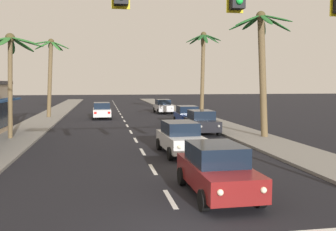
{
  "coord_description": "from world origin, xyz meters",
  "views": [
    {
      "loc": [
        -2.08,
        -8.69,
        3.68
      ],
      "look_at": [
        0.87,
        8.0,
        2.2
      ],
      "focal_mm": 39.81,
      "sensor_mm": 36.0,
      "label": 1
    }
  ],
  "objects_px": {
    "sedan_parked_far_kerb": "(163,106)",
    "sedan_lead_at_stop_bar": "(217,169)",
    "palm_right_third": "(203,59)",
    "traffic_signal_mast": "(305,18)",
    "sedan_third_in_queue": "(180,138)",
    "palm_right_second": "(262,55)",
    "sedan_parked_nearest_kerb": "(187,115)",
    "palm_left_second": "(10,56)",
    "sedan_parked_mid_kerb": "(201,122)",
    "palm_left_third": "(50,65)",
    "sedan_oncoming_far": "(102,110)"
  },
  "relations": [
    {
      "from": "sedan_oncoming_far",
      "to": "palm_right_third",
      "type": "xyz_separation_m",
      "value": [
        10.66,
        -0.46,
        5.35
      ]
    },
    {
      "from": "sedan_parked_nearest_kerb",
      "to": "palm_left_second",
      "type": "distance_m",
      "value": 15.29
    },
    {
      "from": "sedan_parked_mid_kerb",
      "to": "palm_left_second",
      "type": "relative_size",
      "value": 0.65
    },
    {
      "from": "sedan_parked_nearest_kerb",
      "to": "palm_right_second",
      "type": "height_order",
      "value": "palm_right_second"
    },
    {
      "from": "sedan_lead_at_stop_bar",
      "to": "palm_left_second",
      "type": "xyz_separation_m",
      "value": [
        -9.41,
        13.63,
        4.52
      ]
    },
    {
      "from": "traffic_signal_mast",
      "to": "palm_left_second",
      "type": "bearing_deg",
      "value": 122.78
    },
    {
      "from": "sedan_third_in_queue",
      "to": "palm_left_second",
      "type": "bearing_deg",
      "value": 146.47
    },
    {
      "from": "traffic_signal_mast",
      "to": "palm_right_third",
      "type": "relative_size",
      "value": 1.24
    },
    {
      "from": "palm_right_third",
      "to": "palm_left_third",
      "type": "bearing_deg",
      "value": 172.82
    },
    {
      "from": "sedan_third_in_queue",
      "to": "sedan_parked_far_kerb",
      "type": "bearing_deg",
      "value": 82.7
    },
    {
      "from": "traffic_signal_mast",
      "to": "sedan_parked_nearest_kerb",
      "type": "height_order",
      "value": "traffic_signal_mast"
    },
    {
      "from": "palm_left_second",
      "to": "sedan_parked_nearest_kerb",
      "type": "bearing_deg",
      "value": 26.6
    },
    {
      "from": "traffic_signal_mast",
      "to": "palm_left_second",
      "type": "relative_size",
      "value": 1.65
    },
    {
      "from": "palm_right_second",
      "to": "sedan_third_in_queue",
      "type": "bearing_deg",
      "value": -145.83
    },
    {
      "from": "sedan_parked_nearest_kerb",
      "to": "palm_right_second",
      "type": "xyz_separation_m",
      "value": [
        2.97,
        -8.69,
        4.68
      ]
    },
    {
      "from": "sedan_parked_far_kerb",
      "to": "sedan_lead_at_stop_bar",
      "type": "bearing_deg",
      "value": -96.24
    },
    {
      "from": "sedan_lead_at_stop_bar",
      "to": "palm_right_third",
      "type": "xyz_separation_m",
      "value": [
        6.92,
        26.93,
        5.35
      ]
    },
    {
      "from": "palm_right_second",
      "to": "palm_left_third",
      "type": "bearing_deg",
      "value": 131.74
    },
    {
      "from": "palm_left_third",
      "to": "palm_right_third",
      "type": "bearing_deg",
      "value": -7.18
    },
    {
      "from": "palm_right_second",
      "to": "palm_left_second",
      "type": "bearing_deg",
      "value": 172.37
    },
    {
      "from": "sedan_parked_nearest_kerb",
      "to": "palm_left_second",
      "type": "xyz_separation_m",
      "value": [
        -13.06,
        -6.54,
        4.52
      ]
    },
    {
      "from": "sedan_parked_mid_kerb",
      "to": "palm_left_second",
      "type": "bearing_deg",
      "value": -175.12
    },
    {
      "from": "traffic_signal_mast",
      "to": "sedan_third_in_queue",
      "type": "relative_size",
      "value": 2.5
    },
    {
      "from": "sedan_lead_at_stop_bar",
      "to": "palm_left_third",
      "type": "height_order",
      "value": "palm_left_third"
    },
    {
      "from": "sedan_parked_nearest_kerb",
      "to": "palm_left_second",
      "type": "relative_size",
      "value": 0.66
    },
    {
      "from": "sedan_oncoming_far",
      "to": "palm_left_third",
      "type": "height_order",
      "value": "palm_left_third"
    },
    {
      "from": "sedan_oncoming_far",
      "to": "sedan_parked_mid_kerb",
      "type": "xyz_separation_m",
      "value": [
        7.21,
        -12.66,
        0.0
      ]
    },
    {
      "from": "palm_right_second",
      "to": "sedan_parked_nearest_kerb",
      "type": "bearing_deg",
      "value": 108.85
    },
    {
      "from": "sedan_oncoming_far",
      "to": "palm_right_second",
      "type": "distance_m",
      "value": 19.55
    },
    {
      "from": "palm_left_third",
      "to": "sedan_third_in_queue",
      "type": "bearing_deg",
      "value": -66.94
    },
    {
      "from": "sedan_lead_at_stop_bar",
      "to": "sedan_parked_far_kerb",
      "type": "distance_m",
      "value": 33.46
    },
    {
      "from": "palm_right_third",
      "to": "sedan_parked_far_kerb",
      "type": "bearing_deg",
      "value": 117.39
    },
    {
      "from": "traffic_signal_mast",
      "to": "sedan_lead_at_stop_bar",
      "type": "relative_size",
      "value": 2.52
    },
    {
      "from": "sedan_parked_mid_kerb",
      "to": "sedan_parked_far_kerb",
      "type": "xyz_separation_m",
      "value": [
        0.17,
        18.54,
        0.0
      ]
    },
    {
      "from": "sedan_oncoming_far",
      "to": "traffic_signal_mast",
      "type": "bearing_deg",
      "value": -80.62
    },
    {
      "from": "sedan_oncoming_far",
      "to": "sedan_parked_far_kerb",
      "type": "distance_m",
      "value": 9.43
    },
    {
      "from": "sedan_third_in_queue",
      "to": "sedan_parked_nearest_kerb",
      "type": "xyz_separation_m",
      "value": [
        3.35,
        12.97,
        0.0
      ]
    },
    {
      "from": "sedan_parked_nearest_kerb",
      "to": "palm_right_second",
      "type": "relative_size",
      "value": 0.54
    },
    {
      "from": "sedan_lead_at_stop_bar",
      "to": "traffic_signal_mast",
      "type": "bearing_deg",
      "value": -66.74
    },
    {
      "from": "sedan_parked_nearest_kerb",
      "to": "palm_left_third",
      "type": "distance_m",
      "value": 16.05
    },
    {
      "from": "sedan_parked_nearest_kerb",
      "to": "sedan_parked_mid_kerb",
      "type": "distance_m",
      "value": 5.44
    },
    {
      "from": "sedan_parked_nearest_kerb",
      "to": "palm_right_third",
      "type": "height_order",
      "value": "palm_right_third"
    },
    {
      "from": "sedan_oncoming_far",
      "to": "palm_right_second",
      "type": "xyz_separation_m",
      "value": [
        10.35,
        -15.9,
        4.68
      ]
    },
    {
      "from": "sedan_third_in_queue",
      "to": "sedan_parked_nearest_kerb",
      "type": "relative_size",
      "value": 1.0
    },
    {
      "from": "sedan_parked_nearest_kerb",
      "to": "palm_left_third",
      "type": "relative_size",
      "value": 0.54
    },
    {
      "from": "sedan_parked_nearest_kerb",
      "to": "sedan_parked_mid_kerb",
      "type": "relative_size",
      "value": 1.01
    },
    {
      "from": "sedan_parked_far_kerb",
      "to": "palm_right_third",
      "type": "xyz_separation_m",
      "value": [
        3.28,
        -6.34,
        5.35
      ]
    },
    {
      "from": "sedan_parked_far_kerb",
      "to": "sedan_third_in_queue",
      "type": "bearing_deg",
      "value": -97.3
    },
    {
      "from": "sedan_oncoming_far",
      "to": "sedan_parked_far_kerb",
      "type": "height_order",
      "value": "same"
    },
    {
      "from": "sedan_parked_far_kerb",
      "to": "palm_left_third",
      "type": "relative_size",
      "value": 0.54
    }
  ]
}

